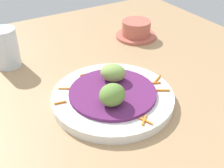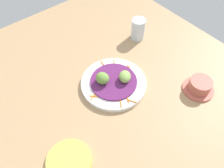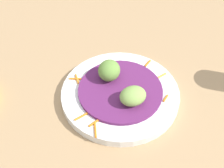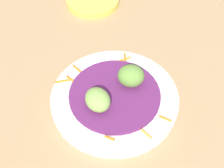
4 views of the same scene
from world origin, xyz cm
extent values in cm
cube|color=tan|center=(0.00, 0.00, 1.00)|extent=(110.00, 110.00, 2.00)
cylinder|color=white|center=(-2.11, 4.90, 2.91)|extent=(24.82, 24.82, 1.82)
cylinder|color=#60235B|center=(-2.11, 4.90, 4.17)|extent=(17.68, 17.68, 0.70)
cylinder|color=orange|center=(-4.63, -5.40, 4.02)|extent=(0.84, 2.41, 0.40)
cylinder|color=orange|center=(-0.89, 14.07, 4.02)|extent=(1.86, 3.27, 0.40)
cylinder|color=orange|center=(7.85, 5.46, 4.02)|extent=(2.09, 2.34, 0.40)
cylinder|color=orange|center=(-1.52, 15.75, 4.02)|extent=(2.11, 3.34, 0.40)
cylinder|color=orange|center=(-8.72, -2.81, 4.02)|extent=(1.59, 2.29, 0.40)
cylinder|color=orange|center=(2.22, 14.06, 4.02)|extent=(2.03, 2.95, 0.40)
cylinder|color=orange|center=(-11.39, 3.10, 4.02)|extent=(0.65, 1.97, 0.40)
cylinder|color=orange|center=(8.17, 5.57, 4.02)|extent=(2.66, 1.34, 0.40)
ellipsoid|color=#84A851|center=(-5.64, 7.11, 6.30)|extent=(6.91, 6.94, 3.56)
ellipsoid|color=olive|center=(1.41, 2.68, 6.60)|extent=(5.66, 6.07, 4.15)
camera|label=1|loc=(38.83, -19.83, 38.28)|focal=46.80mm
camera|label=2|loc=(31.88, 45.53, 71.04)|focal=36.35mm
camera|label=3|loc=(-17.34, 44.12, 50.80)|focal=48.27mm
camera|label=4|loc=(-38.24, -5.22, 52.90)|focal=51.29mm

